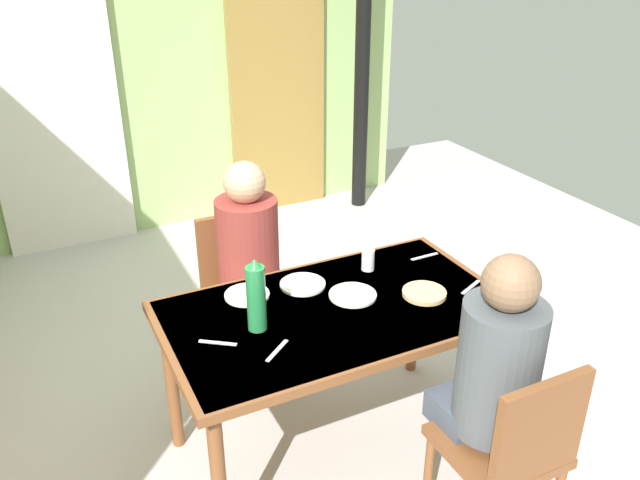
{
  "coord_description": "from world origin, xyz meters",
  "views": [
    {
      "loc": [
        -0.88,
        -2.18,
        2.2
      ],
      "look_at": [
        0.2,
        0.02,
        1.0
      ],
      "focal_mm": 36.58,
      "sensor_mm": 36.0,
      "label": 1
    }
  ],
  "objects_px": {
    "chair_near_diner": "(512,449)",
    "person_near_diner": "(496,364)",
    "dining_table": "(336,324)",
    "water_bottle_green_near": "(256,296)",
    "chair_far_diner": "(242,287)",
    "person_far_diner": "(249,249)"
  },
  "relations": [
    {
      "from": "person_near_diner",
      "to": "person_far_diner",
      "type": "distance_m",
      "value": 1.33
    },
    {
      "from": "chair_near_diner",
      "to": "water_bottle_green_near",
      "type": "bearing_deg",
      "value": 131.19
    },
    {
      "from": "person_far_diner",
      "to": "water_bottle_green_near",
      "type": "xyz_separation_m",
      "value": [
        -0.2,
        -0.62,
        0.12
      ]
    },
    {
      "from": "dining_table",
      "to": "water_bottle_green_near",
      "type": "height_order",
      "value": "water_bottle_green_near"
    },
    {
      "from": "dining_table",
      "to": "person_far_diner",
      "type": "bearing_deg",
      "value": 103.45
    },
    {
      "from": "dining_table",
      "to": "chair_far_diner",
      "type": "relative_size",
      "value": 1.65
    },
    {
      "from": "chair_far_diner",
      "to": "person_near_diner",
      "type": "xyz_separation_m",
      "value": [
        0.47,
        -1.38,
        0.28
      ]
    },
    {
      "from": "chair_far_diner",
      "to": "person_far_diner",
      "type": "height_order",
      "value": "person_far_diner"
    },
    {
      "from": "dining_table",
      "to": "chair_far_diner",
      "type": "bearing_deg",
      "value": 101.1
    },
    {
      "from": "person_near_diner",
      "to": "water_bottle_green_near",
      "type": "height_order",
      "value": "person_near_diner"
    },
    {
      "from": "person_near_diner",
      "to": "water_bottle_green_near",
      "type": "bearing_deg",
      "value": 136.81
    },
    {
      "from": "dining_table",
      "to": "chair_near_diner",
      "type": "relative_size",
      "value": 1.65
    },
    {
      "from": "chair_near_diner",
      "to": "chair_far_diner",
      "type": "xyz_separation_m",
      "value": [
        -0.47,
        1.52,
        0.0
      ]
    },
    {
      "from": "dining_table",
      "to": "chair_far_diner",
      "type": "xyz_separation_m",
      "value": [
        -0.15,
        0.76,
        -0.18
      ]
    },
    {
      "from": "chair_near_diner",
      "to": "person_near_diner",
      "type": "relative_size",
      "value": 1.13
    },
    {
      "from": "chair_near_diner",
      "to": "person_near_diner",
      "type": "bearing_deg",
      "value": 90.0
    },
    {
      "from": "person_far_diner",
      "to": "water_bottle_green_near",
      "type": "bearing_deg",
      "value": 72.28
    },
    {
      "from": "dining_table",
      "to": "person_far_diner",
      "type": "relative_size",
      "value": 1.86
    },
    {
      "from": "dining_table",
      "to": "chair_far_diner",
      "type": "height_order",
      "value": "chair_far_diner"
    },
    {
      "from": "chair_near_diner",
      "to": "person_far_diner",
      "type": "height_order",
      "value": "person_far_diner"
    },
    {
      "from": "dining_table",
      "to": "chair_near_diner",
      "type": "bearing_deg",
      "value": -67.12
    },
    {
      "from": "dining_table",
      "to": "water_bottle_green_near",
      "type": "xyz_separation_m",
      "value": [
        -0.35,
        0.0,
        0.22
      ]
    }
  ]
}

